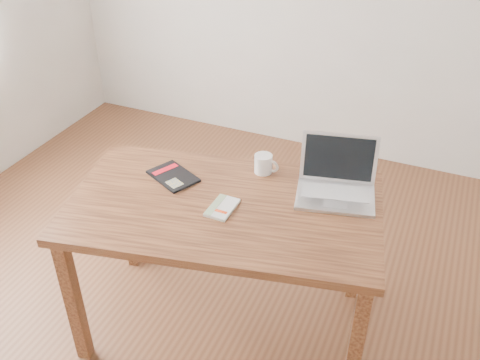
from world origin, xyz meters
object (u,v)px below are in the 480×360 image
at_px(black_guidebook, 173,176).
at_px(coffee_mug, 264,164).
at_px(desk, 224,220).
at_px(laptop, 336,183).
at_px(white_guidebook, 222,208).

distance_m(black_guidebook, coffee_mug, 0.43).
bearing_deg(desk, laptop, 21.67).
xyz_separation_m(desk, white_guidebook, (0.01, -0.04, 0.10)).
xyz_separation_m(desk, laptop, (0.42, 0.28, 0.14)).
height_order(white_guidebook, laptop, laptop).
distance_m(desk, white_guidebook, 0.10).
xyz_separation_m(laptop, coffee_mug, (-0.35, 0.03, -0.00)).
bearing_deg(desk, coffee_mug, 66.03).
relative_size(white_guidebook, coffee_mug, 1.36).
height_order(desk, laptop, laptop).
bearing_deg(coffee_mug, desk, -96.30).
bearing_deg(desk, black_guidebook, 150.95).
bearing_deg(laptop, coffee_mug, 162.92).
relative_size(desk, coffee_mug, 12.11).
distance_m(desk, laptop, 0.52).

